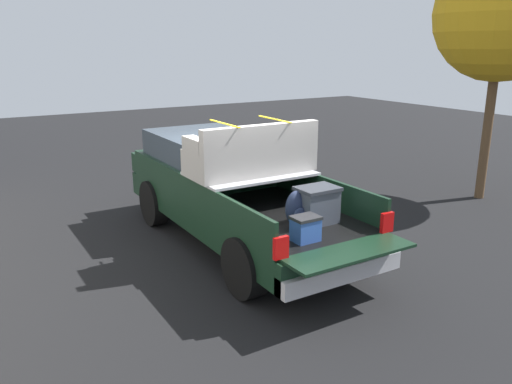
{
  "coord_description": "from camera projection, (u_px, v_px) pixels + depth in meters",
  "views": [
    {
      "loc": [
        -7.33,
        4.1,
        3.37
      ],
      "look_at": [
        -0.6,
        0.0,
        1.1
      ],
      "focal_mm": 35.76,
      "sensor_mm": 36.0,
      "label": 1
    }
  ],
  "objects": [
    {
      "name": "pickup_truck",
      "position": [
        228.0,
        187.0,
        9.02
      ],
      "size": [
        6.05,
        2.06,
        2.23
      ],
      "color": "black",
      "rests_on": "ground_plane"
    },
    {
      "name": "ground_plane",
      "position": [
        238.0,
        244.0,
        9.0
      ],
      "size": [
        40.0,
        40.0,
        0.0
      ],
      "primitive_type": "plane",
      "color": "black"
    },
    {
      "name": "tree_background",
      "position": [
        502.0,
        15.0,
        10.64
      ],
      "size": [
        2.8,
        2.8,
        5.4
      ],
      "color": "brown",
      "rests_on": "ground_plane"
    }
  ]
}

